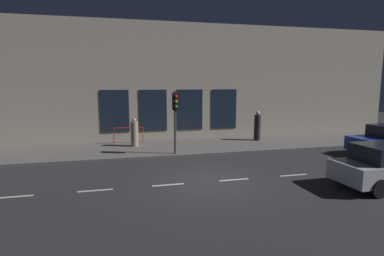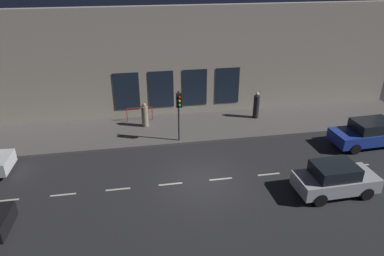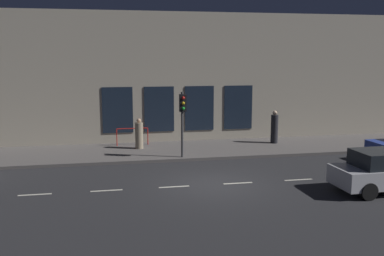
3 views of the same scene
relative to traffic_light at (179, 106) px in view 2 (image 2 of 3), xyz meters
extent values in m
plane|color=#28282B|center=(-4.23, -0.53, -2.46)|extent=(60.00, 60.00, 0.00)
cube|color=#5B5654|center=(2.02, -0.53, -2.39)|extent=(4.50, 32.00, 0.15)
cube|color=#B2A893|center=(4.57, -0.53, 1.31)|extent=(0.60, 32.00, 7.53)
cube|color=#192333|center=(4.24, -4.07, -0.42)|extent=(0.04, 1.71, 2.59)
cube|color=#192333|center=(4.24, -1.71, -0.42)|extent=(0.04, 1.71, 2.59)
cube|color=#192333|center=(4.24, 0.64, -0.42)|extent=(0.04, 1.71, 2.59)
cube|color=#192333|center=(4.24, 3.00, -0.42)|extent=(0.04, 1.71, 2.59)
cube|color=beige|center=(-4.23, -9.33, -2.46)|extent=(0.12, 1.20, 0.01)
cube|color=beige|center=(-4.23, -6.73, -2.46)|extent=(0.12, 1.20, 0.01)
cube|color=beige|center=(-4.23, -4.13, -2.46)|extent=(0.12, 1.20, 0.01)
cube|color=beige|center=(-4.23, -1.53, -2.46)|extent=(0.12, 1.20, 0.01)
cube|color=beige|center=(-4.23, 1.07, -2.46)|extent=(0.12, 1.20, 0.01)
cube|color=beige|center=(-4.23, 3.67, -2.46)|extent=(0.12, 1.20, 0.01)
cube|color=beige|center=(-4.23, 6.27, -2.46)|extent=(0.12, 1.20, 0.01)
cube|color=beige|center=(-4.23, 8.87, -2.46)|extent=(0.12, 1.20, 0.01)
cylinder|color=#424244|center=(0.13, 0.00, -0.71)|extent=(0.12, 0.12, 3.21)
cube|color=black|center=(-0.05, 0.00, 0.38)|extent=(0.26, 0.32, 0.84)
sphere|color=red|center=(-0.19, 0.00, 0.63)|extent=(0.15, 0.15, 0.15)
sphere|color=gold|center=(-0.19, 0.00, 0.38)|extent=(0.15, 0.15, 0.15)
sphere|color=green|center=(-0.19, 0.00, 0.13)|extent=(0.15, 0.15, 0.15)
cylinder|color=black|center=(-5.74, 8.61, -2.14)|extent=(0.25, 0.65, 0.64)
cube|color=#B7B7BC|center=(-6.28, -6.64, -1.83)|extent=(1.83, 3.89, 0.70)
cube|color=black|center=(-6.29, -6.49, -1.18)|extent=(1.57, 2.04, 0.60)
cylinder|color=black|center=(-5.45, -7.81, -2.14)|extent=(0.24, 0.65, 0.64)
cylinder|color=black|center=(-7.05, -7.85, -2.14)|extent=(0.24, 0.65, 0.64)
cylinder|color=black|center=(-5.52, -5.43, -2.14)|extent=(0.24, 0.65, 0.64)
cylinder|color=black|center=(-7.12, -5.47, -2.14)|extent=(0.24, 0.65, 0.64)
cylinder|color=black|center=(-0.88, 9.91, -2.14)|extent=(0.25, 0.65, 0.64)
cube|color=#1E389E|center=(-2.13, -11.13, -1.83)|extent=(1.97, 4.43, 0.70)
cube|color=black|center=(-2.12, -11.30, -1.18)|extent=(1.67, 2.33, 0.60)
cylinder|color=black|center=(-3.02, -9.81, -2.14)|extent=(0.25, 0.65, 0.64)
cylinder|color=black|center=(-1.36, -9.74, -2.14)|extent=(0.25, 0.65, 0.64)
cylinder|color=black|center=(-1.24, -12.44, -2.14)|extent=(0.25, 0.65, 0.64)
cylinder|color=#232328|center=(2.62, -5.74, -1.51)|extent=(0.55, 0.55, 1.61)
sphere|color=beige|center=(2.62, -5.74, -0.58)|extent=(0.26, 0.26, 0.26)
cube|color=beige|center=(2.51, -5.80, -0.58)|extent=(0.07, 0.09, 0.07)
cylinder|color=gray|center=(2.54, 1.94, -1.61)|extent=(0.59, 0.59, 1.40)
sphere|color=tan|center=(2.54, 1.94, -0.80)|extent=(0.22, 0.22, 0.22)
cube|color=tan|center=(2.60, 2.03, -0.80)|extent=(0.07, 0.07, 0.06)
cylinder|color=red|center=(3.47, 1.39, -1.84)|extent=(0.05, 0.05, 0.95)
cylinder|color=red|center=(3.47, 3.10, -1.84)|extent=(0.05, 0.05, 0.95)
cylinder|color=red|center=(3.47, 2.25, -1.36)|extent=(0.05, 1.71, 0.05)
camera|label=1|loc=(-15.09, 2.76, 1.28)|focal=28.65mm
camera|label=2|loc=(-19.16, 2.57, 7.89)|focal=33.42mm
camera|label=3|loc=(-20.55, 3.48, 2.60)|focal=40.86mm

